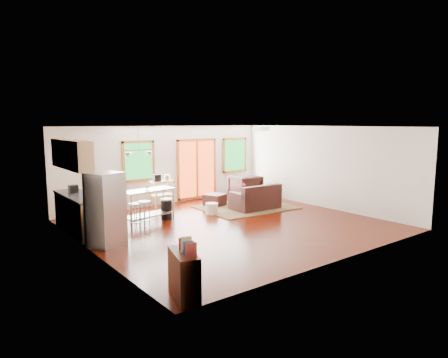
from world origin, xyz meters
TOP-DOWN VIEW (x-y plane):
  - floor at (0.00, 0.00)m, footprint 7.50×7.00m
  - ceiling at (0.00, 0.00)m, footprint 7.50×7.00m
  - back_wall at (0.00, 3.51)m, footprint 7.50×0.02m
  - left_wall at (-3.76, 0.00)m, footprint 0.02×7.00m
  - right_wall at (3.76, 0.00)m, footprint 0.02×7.00m
  - front_wall at (0.00, -3.51)m, footprint 7.50×0.02m
  - window_left at (-1.00, 3.46)m, footprint 1.10×0.05m
  - french_doors at (1.20, 3.46)m, footprint 1.60×0.05m
  - window_right at (2.90, 3.46)m, footprint 1.10×0.05m
  - rug at (1.71, 1.38)m, footprint 2.97×2.35m
  - loveseat at (1.79, 1.00)m, footprint 1.51×0.88m
  - coffee_table at (1.80, 1.65)m, footprint 0.90×0.55m
  - armchair at (2.60, 2.50)m, footprint 1.00×0.95m
  - ottoman at (1.08, 2.23)m, footprint 0.76×0.76m
  - pouf at (0.32, 1.33)m, footprint 0.43×0.43m
  - vase at (1.88, 1.66)m, footprint 0.27×0.27m
  - book at (2.22, 1.80)m, footprint 0.21×0.06m
  - cabinets at (-3.49, 1.70)m, footprint 0.64×2.24m
  - refrigerator at (-3.34, 0.17)m, footprint 0.84×0.83m
  - island at (-1.70, 1.43)m, footprint 1.54×0.79m
  - cup at (-1.67, 1.53)m, footprint 0.15×0.14m
  - bar_stool_a at (-2.27, 1.02)m, footprint 0.38×0.38m
  - bar_stool_b at (-2.01, 1.04)m, footprint 0.41×0.41m
  - trash_can at (-1.08, 1.57)m, footprint 0.33×0.33m
  - kitchen_cart at (-0.40, 3.10)m, footprint 0.72×0.48m
  - bookshelf at (-3.35, -3.09)m, footprint 0.54×0.88m
  - ceiling_flush at (1.60, 0.60)m, footprint 0.35×0.35m
  - pendant_light at (-1.90, 1.50)m, footprint 0.80×0.18m

SIDE VIEW (x-z plane):
  - floor at x=0.00m, z-range -0.02..0.00m
  - rug at x=1.71m, z-range 0.00..0.03m
  - pouf at x=0.32m, z-range 0.00..0.33m
  - ottoman at x=1.08m, z-range 0.00..0.39m
  - trash_can at x=-1.08m, z-range 0.00..0.60m
  - coffee_table at x=1.80m, z-range 0.13..0.49m
  - loveseat at x=1.79m, z-range -0.08..0.71m
  - bookshelf at x=-3.35m, z-range -0.10..0.87m
  - armchair at x=2.60m, z-range 0.00..0.95m
  - bar_stool_a at x=-2.27m, z-range 0.17..0.86m
  - vase at x=1.88m, z-range 0.35..0.70m
  - bar_stool_b at x=-2.01m, z-range 0.17..0.88m
  - book at x=2.22m, z-range 0.40..0.67m
  - island at x=-1.70m, z-range 0.17..1.11m
  - kitchen_cart at x=-0.40m, z-range 0.20..1.27m
  - refrigerator at x=-3.34m, z-range 0.00..1.65m
  - cabinets at x=-3.49m, z-range -0.22..2.08m
  - cup at x=-1.67m, z-range 0.95..1.07m
  - french_doors at x=1.20m, z-range 0.05..2.15m
  - back_wall at x=0.00m, z-range 0.00..2.60m
  - left_wall at x=-3.76m, z-range 0.00..2.60m
  - right_wall at x=3.76m, z-range 0.00..2.60m
  - front_wall at x=0.00m, z-range 0.00..2.60m
  - window_left at x=-1.00m, z-range 0.85..2.15m
  - window_right at x=2.90m, z-range 0.85..2.15m
  - pendant_light at x=-1.90m, z-range 1.50..2.29m
  - ceiling_flush at x=1.60m, z-range 2.47..2.59m
  - ceiling at x=0.00m, z-range 2.60..2.62m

